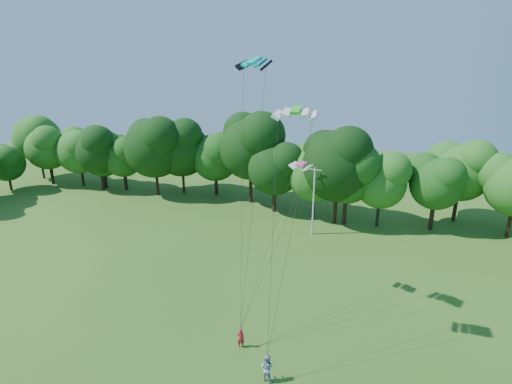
% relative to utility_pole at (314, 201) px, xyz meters
% --- Properties ---
extents(utility_pole, '(1.63, 0.34, 8.18)m').
position_rel_utility_pole_xyz_m(utility_pole, '(0.00, 0.00, 0.00)').
color(utility_pole, '#B9B9B0').
rests_on(utility_pole, ground).
extents(kite_flyer_left, '(0.60, 0.43, 1.53)m').
position_rel_utility_pole_xyz_m(kite_flyer_left, '(-1.25, -21.36, -3.44)').
color(kite_flyer_left, '#B41727').
rests_on(kite_flyer_left, ground).
extents(kite_flyer_right, '(1.08, 0.93, 1.93)m').
position_rel_utility_pole_xyz_m(kite_flyer_right, '(1.45, -23.79, -3.24)').
color(kite_flyer_right, '#8BA0C1').
rests_on(kite_flyer_right, ground).
extents(kite_teal, '(2.81, 1.98, 0.59)m').
position_rel_utility_pole_xyz_m(kite_teal, '(-1.88, -16.20, 15.56)').
color(kite_teal, '#05A4AA').
rests_on(kite_teal, ground).
extents(kite_green, '(2.83, 1.39, 0.46)m').
position_rel_utility_pole_xyz_m(kite_green, '(1.79, -19.20, 12.63)').
color(kite_green, '#2CD620').
rests_on(kite_green, ground).
extents(kite_pink, '(2.08, 1.52, 0.29)m').
position_rel_utility_pole_xyz_m(kite_pink, '(0.97, -12.82, 7.59)').
color(kite_pink, '#D83C8C').
rests_on(kite_pink, ground).
extents(tree_back_west, '(7.58, 7.58, 11.02)m').
position_rel_utility_pole_xyz_m(tree_back_west, '(-35.37, 7.72, 2.68)').
color(tree_back_west, '#2F2113').
rests_on(tree_back_west, ground).
extents(tree_back_center, '(9.79, 9.79, 14.24)m').
position_rel_utility_pole_xyz_m(tree_back_center, '(2.08, 4.46, 4.69)').
color(tree_back_center, black).
rests_on(tree_back_center, ground).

